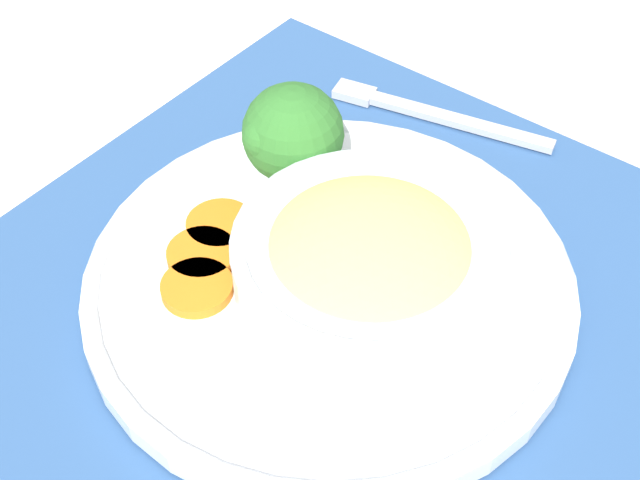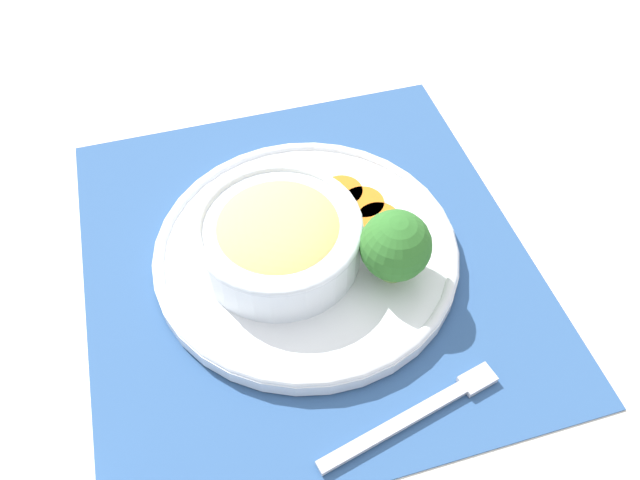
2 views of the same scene
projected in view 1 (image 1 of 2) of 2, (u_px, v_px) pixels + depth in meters
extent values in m
plane|color=beige|center=(329.00, 296.00, 0.59)|extent=(4.00, 4.00, 0.00)
cube|color=#2D5184|center=(329.00, 294.00, 0.59)|extent=(0.52, 0.49, 0.00)
cylinder|color=silver|center=(329.00, 284.00, 0.58)|extent=(0.32, 0.32, 0.02)
torus|color=silver|center=(329.00, 276.00, 0.57)|extent=(0.32, 0.32, 0.01)
cylinder|color=silver|center=(364.00, 275.00, 0.54)|extent=(0.17, 0.17, 0.05)
torus|color=silver|center=(365.00, 248.00, 0.53)|extent=(0.17, 0.17, 0.01)
ellipsoid|color=#EAC66B|center=(365.00, 262.00, 0.53)|extent=(0.14, 0.14, 0.05)
cylinder|color=#84AD5B|center=(294.00, 173.00, 0.63)|extent=(0.02, 0.02, 0.02)
sphere|color=#2D6B28|center=(293.00, 133.00, 0.60)|extent=(0.07, 0.07, 0.07)
sphere|color=#2D6B28|center=(265.00, 138.00, 0.59)|extent=(0.03, 0.03, 0.03)
sphere|color=#2D6B28|center=(316.00, 119.00, 0.61)|extent=(0.03, 0.03, 0.03)
cylinder|color=orange|center=(220.00, 225.00, 0.60)|extent=(0.05, 0.05, 0.01)
cylinder|color=orange|center=(202.00, 254.00, 0.58)|extent=(0.05, 0.05, 0.01)
cylinder|color=orange|center=(197.00, 288.00, 0.56)|extent=(0.05, 0.05, 0.01)
cube|color=#B7B7BC|center=(443.00, 117.00, 0.71)|extent=(0.04, 0.18, 0.01)
cube|color=#B7B7BC|center=(355.00, 93.00, 0.73)|extent=(0.03, 0.04, 0.01)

